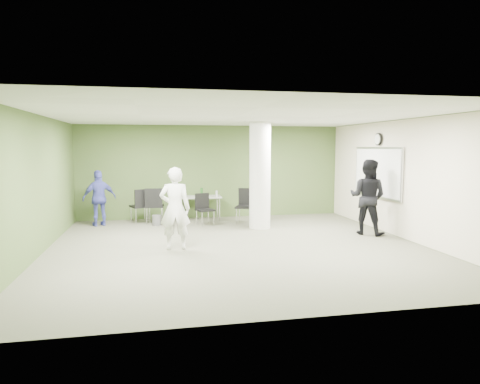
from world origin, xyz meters
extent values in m
plane|color=#4C4D3D|center=(0.00, 0.00, 0.00)|extent=(8.00, 8.00, 0.00)
plane|color=white|center=(0.00, 0.00, 2.80)|extent=(8.00, 8.00, 0.00)
cube|color=#46602D|center=(0.00, 4.00, 1.40)|extent=(8.00, 2.80, 0.02)
cube|color=#46602D|center=(-4.00, 0.00, 1.40)|extent=(0.02, 8.00, 2.80)
cube|color=beige|center=(4.00, 0.00, 1.40)|extent=(0.02, 8.00, 2.80)
cylinder|color=silver|center=(1.00, 2.00, 1.40)|extent=(0.56, 0.56, 2.80)
cube|color=silver|center=(3.93, 1.20, 1.50)|extent=(0.04, 2.30, 1.30)
cube|color=white|center=(3.91, 1.20, 1.50)|extent=(0.02, 2.20, 1.20)
cylinder|color=black|center=(3.93, 1.20, 2.35)|extent=(0.05, 0.32, 0.32)
cylinder|color=white|center=(3.90, 1.20, 2.35)|extent=(0.02, 0.26, 0.26)
cube|color=#9A9A94|center=(-0.58, 3.50, 0.70)|extent=(1.52, 0.69, 0.04)
cylinder|color=silver|center=(-1.26, 3.25, 0.34)|extent=(0.04, 0.04, 0.68)
cylinder|color=silver|center=(0.09, 3.22, 0.34)|extent=(0.04, 0.04, 0.68)
cylinder|color=silver|center=(-1.25, 3.78, 0.34)|extent=(0.04, 0.04, 0.68)
cylinder|color=silver|center=(0.11, 3.74, 0.34)|extent=(0.04, 0.04, 0.68)
cylinder|color=#20541C|center=(-0.40, 3.44, 0.84)|extent=(0.07, 0.07, 0.25)
cylinder|color=#B2B2B7|center=(0.02, 3.27, 0.80)|extent=(0.06, 0.06, 0.18)
cylinder|color=#4C4C4C|center=(-1.70, 2.90, 0.14)|extent=(0.25, 0.25, 0.28)
cube|color=black|center=(-2.15, 3.38, 0.48)|extent=(0.64, 0.64, 0.05)
cube|color=black|center=(-2.07, 3.18, 0.74)|extent=(0.45, 0.21, 0.48)
cylinder|color=silver|center=(-2.04, 3.65, 0.23)|extent=(0.02, 0.02, 0.46)
cylinder|color=silver|center=(-2.41, 3.50, 0.23)|extent=(0.02, 0.02, 0.46)
cylinder|color=silver|center=(-1.89, 3.27, 0.23)|extent=(0.02, 0.02, 0.46)
cylinder|color=silver|center=(-2.26, 3.12, 0.23)|extent=(0.02, 0.02, 0.46)
cube|color=black|center=(-1.75, 3.27, 0.49)|extent=(0.54, 0.54, 0.05)
cube|color=black|center=(-1.77, 3.04, 0.77)|extent=(0.48, 0.08, 0.49)
cylinder|color=silver|center=(-1.53, 3.46, 0.24)|extent=(0.02, 0.02, 0.47)
cylinder|color=silver|center=(-1.94, 3.49, 0.24)|extent=(0.02, 0.02, 0.47)
cylinder|color=silver|center=(-1.56, 3.04, 0.24)|extent=(0.02, 0.02, 0.47)
cylinder|color=silver|center=(-1.98, 3.08, 0.24)|extent=(0.02, 0.02, 0.47)
cube|color=black|center=(-0.38, 2.67, 0.42)|extent=(0.55, 0.55, 0.05)
cube|color=black|center=(-0.45, 2.86, 0.66)|extent=(0.41, 0.17, 0.42)
cylinder|color=silver|center=(-0.50, 2.44, 0.20)|extent=(0.02, 0.02, 0.41)
cylinder|color=silver|center=(-0.16, 2.56, 0.20)|extent=(0.02, 0.02, 0.41)
cylinder|color=silver|center=(-0.61, 2.78, 0.20)|extent=(0.02, 0.02, 0.41)
cylinder|color=silver|center=(-0.27, 2.90, 0.20)|extent=(0.02, 0.02, 0.41)
cube|color=black|center=(0.74, 2.65, 0.48)|extent=(0.65, 0.65, 0.05)
cube|color=black|center=(0.83, 2.85, 0.75)|extent=(0.45, 0.23, 0.48)
cylinder|color=silver|center=(0.47, 2.54, 0.23)|extent=(0.02, 0.02, 0.46)
cylinder|color=silver|center=(0.84, 2.38, 0.23)|extent=(0.02, 0.02, 0.46)
cylinder|color=silver|center=(0.63, 2.91, 0.23)|extent=(0.02, 0.02, 0.46)
cylinder|color=silver|center=(1.00, 2.75, 0.23)|extent=(0.02, 0.02, 0.46)
imported|color=white|center=(-1.33, 0.00, 0.87)|extent=(0.66, 0.46, 1.74)
imported|color=black|center=(3.40, 0.68, 0.93)|extent=(1.13, 1.13, 1.85)
imported|color=#4248A4|center=(-3.22, 3.15, 0.76)|extent=(0.97, 0.67, 1.53)
camera|label=1|loc=(-1.74, -8.94, 2.15)|focal=32.00mm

